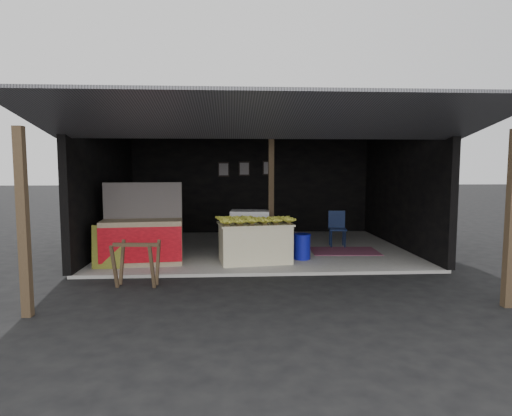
{
  "coord_description": "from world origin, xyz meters",
  "views": [
    {
      "loc": [
        -0.6,
        -7.58,
        1.98
      ],
      "look_at": [
        -0.06,
        1.54,
        1.1
      ],
      "focal_mm": 30.0,
      "sensor_mm": 36.0,
      "label": 1
    }
  ],
  "objects": [
    {
      "name": "water_barrel",
      "position": [
        0.88,
        1.13,
        0.31
      ],
      "size": [
        0.34,
        0.34,
        0.5
      ],
      "primitive_type": "cylinder",
      "color": "#0D1294",
      "rests_on": "concrete_slab"
    },
    {
      "name": "sawhorse",
      "position": [
        -2.15,
        -0.58,
        0.47
      ],
      "size": [
        0.76,
        0.7,
        0.74
      ],
      "rotation": [
        0.0,
        0.0,
        -0.09
      ],
      "color": "#483724",
      "rests_on": "ground"
    },
    {
      "name": "banana_pile",
      "position": [
        -0.12,
        0.94,
        0.93
      ],
      "size": [
        1.42,
        0.97,
        0.16
      ],
      "primitive_type": null,
      "rotation": [
        0.0,
        0.0,
        0.14
      ],
      "color": "gold",
      "rests_on": "banana_table"
    },
    {
      "name": "plastic_chair",
      "position": [
        1.98,
        2.57,
        0.56
      ],
      "size": [
        0.45,
        0.45,
        0.85
      ],
      "rotation": [
        0.0,
        0.0,
        -0.12
      ],
      "color": "#0A163A",
      "rests_on": "concrete_slab"
    },
    {
      "name": "ground",
      "position": [
        0.0,
        0.0,
        0.0
      ],
      "size": [
        80.0,
        80.0,
        0.0
      ],
      "primitive_type": "plane",
      "color": "black",
      "rests_on": "ground"
    },
    {
      "name": "picture_frames",
      "position": [
        -0.17,
        4.89,
        1.93
      ],
      "size": [
        1.62,
        0.04,
        0.46
      ],
      "color": "black",
      "rests_on": "shophouse"
    },
    {
      "name": "green_signboard",
      "position": [
        -2.94,
        0.53,
        0.47
      ],
      "size": [
        0.55,
        0.12,
        0.83
      ],
      "primitive_type": "cube",
      "rotation": [
        -0.1,
        0.0,
        0.0
      ],
      "color": "black",
      "rests_on": "concrete_slab"
    },
    {
      "name": "concrete_slab",
      "position": [
        0.0,
        2.5,
        0.03
      ],
      "size": [
        7.0,
        5.0,
        0.06
      ],
      "primitive_type": "cube",
      "color": "gray",
      "rests_on": "ground"
    },
    {
      "name": "white_crate",
      "position": [
        -0.17,
        1.87,
        0.54
      ],
      "size": [
        0.9,
        0.65,
        0.95
      ],
      "rotation": [
        0.0,
        0.0,
        -0.09
      ],
      "color": "white",
      "rests_on": "concrete_slab"
    },
    {
      "name": "neighbor_stall",
      "position": [
        -2.36,
        0.91,
        0.54
      ],
      "size": [
        1.61,
        0.84,
        1.61
      ],
      "rotation": [
        0.0,
        0.0,
        0.09
      ],
      "color": "#998466",
      "rests_on": "concrete_slab"
    },
    {
      "name": "banana_table",
      "position": [
        -0.12,
        0.94,
        0.46
      ],
      "size": [
        1.55,
        1.08,
        0.79
      ],
      "rotation": [
        0.0,
        0.0,
        0.14
      ],
      "color": "beige",
      "rests_on": "concrete_slab"
    },
    {
      "name": "magenta_rug",
      "position": [
        1.99,
        1.9,
        0.07
      ],
      "size": [
        1.55,
        1.08,
        0.01
      ],
      "primitive_type": "cube",
      "rotation": [
        0.0,
        0.0,
        -0.05
      ],
      "color": "maroon",
      "rests_on": "concrete_slab"
    },
    {
      "name": "shophouse",
      "position": [
        0.0,
        2.82,
        2.1
      ],
      "size": [
        7.4,
        7.29,
        3.02
      ],
      "color": "black",
      "rests_on": "ground"
    }
  ]
}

